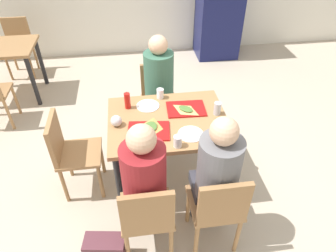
{
  "coord_description": "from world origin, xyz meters",
  "views": [
    {
      "loc": [
        -0.31,
        -2.17,
        2.44
      ],
      "look_at": [
        0.0,
        0.0,
        0.69
      ],
      "focal_mm": 32.39,
      "sensor_mm": 36.0,
      "label": 1
    }
  ],
  "objects_px": {
    "chair_far_side": "(158,95)",
    "tray_red_near": "(149,131)",
    "plastic_cup_b": "(178,141)",
    "foil_bundle": "(116,121)",
    "chair_left_end": "(69,150)",
    "person_in_brown_jacket": "(216,171)",
    "chair_near_left": "(147,215)",
    "pizza_slice_a": "(151,127)",
    "person_in_red": "(144,179)",
    "background_table": "(2,55)",
    "soda_can": "(217,108)",
    "handbag": "(106,250)",
    "person_far_side": "(159,83)",
    "paper_plate_center": "(148,106)",
    "drink_fridge": "(220,0)",
    "paper_plate_near_edge": "(191,134)",
    "chair_near_right": "(218,207)",
    "background_chair_far": "(18,42)",
    "plastic_cup_a": "(160,94)",
    "main_table": "(168,128)",
    "condiment_bottle": "(127,101)",
    "pizza_slice_b": "(186,109)",
    "tray_red_far": "(186,109)"
  },
  "relations": [
    {
      "from": "drink_fridge",
      "to": "plastic_cup_a",
      "type": "bearing_deg",
      "value": -117.51
    },
    {
      "from": "main_table",
      "to": "background_table",
      "type": "xyz_separation_m",
      "value": [
        -2.0,
        1.9,
        -0.03
      ]
    },
    {
      "from": "chair_left_end",
      "to": "paper_plate_center",
      "type": "height_order",
      "value": "chair_left_end"
    },
    {
      "from": "chair_left_end",
      "to": "pizza_slice_a",
      "type": "xyz_separation_m",
      "value": [
        0.76,
        -0.12,
        0.28
      ]
    },
    {
      "from": "plastic_cup_b",
      "to": "background_chair_far",
      "type": "xyz_separation_m",
      "value": [
        -2.02,
        3.0,
        -0.31
      ]
    },
    {
      "from": "paper_plate_center",
      "to": "background_table",
      "type": "height_order",
      "value": "paper_plate_center"
    },
    {
      "from": "pizza_slice_a",
      "to": "main_table",
      "type": "bearing_deg",
      "value": 35.41
    },
    {
      "from": "chair_far_side",
      "to": "person_in_brown_jacket",
      "type": "height_order",
      "value": "person_in_brown_jacket"
    },
    {
      "from": "person_far_side",
      "to": "paper_plate_center",
      "type": "xyz_separation_m",
      "value": [
        -0.16,
        -0.44,
        0.01
      ]
    },
    {
      "from": "plastic_cup_a",
      "to": "background_chair_far",
      "type": "relative_size",
      "value": 0.12
    },
    {
      "from": "chair_left_end",
      "to": "person_in_brown_jacket",
      "type": "bearing_deg",
      "value": -29.29
    },
    {
      "from": "chair_near_left",
      "to": "background_table",
      "type": "distance_m",
      "value": 3.22
    },
    {
      "from": "chair_near_left",
      "to": "pizza_slice_a",
      "type": "distance_m",
      "value": 0.75
    },
    {
      "from": "person_in_red",
      "to": "background_table",
      "type": "xyz_separation_m",
      "value": [
        -1.73,
        2.57,
        -0.12
      ]
    },
    {
      "from": "chair_far_side",
      "to": "tray_red_near",
      "type": "height_order",
      "value": "chair_far_side"
    },
    {
      "from": "plastic_cup_b",
      "to": "handbag",
      "type": "xyz_separation_m",
      "value": [
        -0.65,
        -0.46,
        -0.68
      ]
    },
    {
      "from": "person_far_side",
      "to": "soda_can",
      "type": "xyz_separation_m",
      "value": [
        0.46,
        -0.65,
        0.07
      ]
    },
    {
      "from": "chair_near_right",
      "to": "paper_plate_center",
      "type": "distance_m",
      "value": 1.16
    },
    {
      "from": "paper_plate_near_edge",
      "to": "plastic_cup_a",
      "type": "distance_m",
      "value": 0.63
    },
    {
      "from": "main_table",
      "to": "chair_left_end",
      "type": "distance_m",
      "value": 0.94
    },
    {
      "from": "chair_near_left",
      "to": "handbag",
      "type": "height_order",
      "value": "chair_near_left"
    },
    {
      "from": "chair_near_left",
      "to": "chair_far_side",
      "type": "bearing_deg",
      "value": 80.51
    },
    {
      "from": "tray_red_far",
      "to": "pizza_slice_a",
      "type": "distance_m",
      "value": 0.44
    },
    {
      "from": "soda_can",
      "to": "background_chair_far",
      "type": "relative_size",
      "value": 0.14
    },
    {
      "from": "paper_plate_near_edge",
      "to": "background_chair_far",
      "type": "height_order",
      "value": "background_chair_far"
    },
    {
      "from": "chair_left_end",
      "to": "background_chair_far",
      "type": "xyz_separation_m",
      "value": [
        -1.07,
        2.63,
        0.0
      ]
    },
    {
      "from": "main_table",
      "to": "soda_can",
      "type": "height_order",
      "value": "soda_can"
    },
    {
      "from": "handbag",
      "to": "plastic_cup_a",
      "type": "bearing_deg",
      "value": 63.52
    },
    {
      "from": "plastic_cup_a",
      "to": "handbag",
      "type": "bearing_deg",
      "value": -116.48
    },
    {
      "from": "soda_can",
      "to": "handbag",
      "type": "height_order",
      "value": "soda_can"
    },
    {
      "from": "pizza_slice_b",
      "to": "person_in_red",
      "type": "bearing_deg",
      "value": -120.41
    },
    {
      "from": "chair_near_right",
      "to": "plastic_cup_a",
      "type": "distance_m",
      "value": 1.25
    },
    {
      "from": "pizza_slice_a",
      "to": "plastic_cup_a",
      "type": "xyz_separation_m",
      "value": [
        0.14,
        0.48,
        0.03
      ]
    },
    {
      "from": "plastic_cup_b",
      "to": "foil_bundle",
      "type": "bearing_deg",
      "value": 144.93
    },
    {
      "from": "chair_left_end",
      "to": "tray_red_near",
      "type": "height_order",
      "value": "chair_left_end"
    },
    {
      "from": "soda_can",
      "to": "handbag",
      "type": "bearing_deg",
      "value": -141.87
    },
    {
      "from": "drink_fridge",
      "to": "chair_near_right",
      "type": "bearing_deg",
      "value": -105.21
    },
    {
      "from": "chair_near_right",
      "to": "condiment_bottle",
      "type": "relative_size",
      "value": 5.42
    },
    {
      "from": "main_table",
      "to": "tray_red_near",
      "type": "bearing_deg",
      "value": -141.7
    },
    {
      "from": "chair_near_right",
      "to": "background_table",
      "type": "relative_size",
      "value": 0.96
    },
    {
      "from": "person_in_brown_jacket",
      "to": "chair_far_side",
      "type": "bearing_deg",
      "value": 100.37
    },
    {
      "from": "handbag",
      "to": "foil_bundle",
      "type": "bearing_deg",
      "value": 78.79
    },
    {
      "from": "background_chair_far",
      "to": "paper_plate_center",
      "type": "bearing_deg",
      "value": -52.55
    },
    {
      "from": "person_in_red",
      "to": "pizza_slice_b",
      "type": "relative_size",
      "value": 5.43
    },
    {
      "from": "drink_fridge",
      "to": "paper_plate_near_edge",
      "type": "bearing_deg",
      "value": -109.69
    },
    {
      "from": "chair_far_side",
      "to": "tray_red_near",
      "type": "relative_size",
      "value": 2.41
    },
    {
      "from": "person_in_red",
      "to": "background_table",
      "type": "height_order",
      "value": "person_in_red"
    },
    {
      "from": "main_table",
      "to": "background_chair_far",
      "type": "bearing_deg",
      "value": 127.2
    },
    {
      "from": "chair_near_left",
      "to": "pizza_slice_b",
      "type": "bearing_deg",
      "value": 63.59
    },
    {
      "from": "plastic_cup_a",
      "to": "drink_fridge",
      "type": "bearing_deg",
      "value": 62.49
    }
  ]
}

